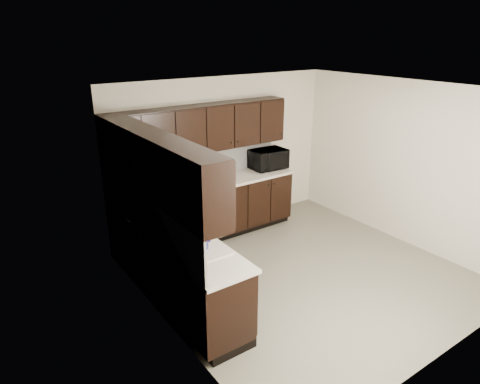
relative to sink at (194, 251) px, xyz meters
name	(u,v)px	position (x,y,z in m)	size (l,w,h in m)	color
floor	(302,274)	(1.68, 0.01, -0.88)	(4.00, 4.00, 0.00)	gray
ceiling	(313,90)	(1.68, 0.01, 1.62)	(4.00, 4.00, 0.00)	white
wall_back	(223,154)	(1.68, 2.01, 0.37)	(4.00, 0.02, 2.50)	beige
wall_left	(165,228)	(-0.32, 0.01, 0.37)	(0.02, 4.00, 2.50)	beige
wall_right	(403,163)	(3.68, 0.01, 0.37)	(0.02, 4.00, 2.50)	beige
wall_front	(458,251)	(1.68, -1.99, 0.37)	(4.00, 0.02, 2.50)	beige
lower_cabinets	(198,236)	(0.67, 1.12, -0.47)	(3.00, 2.80, 0.90)	black
countertop	(197,203)	(0.67, 1.12, 0.04)	(3.03, 2.83, 0.04)	silver
backsplash	(175,184)	(0.46, 1.33, 0.30)	(3.00, 2.80, 0.48)	white
upper_cabinets	(185,143)	(0.58, 1.22, 0.89)	(3.00, 2.80, 0.70)	black
dishwasher	(206,215)	(0.98, 1.42, -0.33)	(0.58, 0.04, 0.78)	beige
sink	(194,251)	(0.00, 0.00, 0.00)	(0.54, 0.82, 0.42)	beige
microwave	(268,159)	(2.43, 1.75, 0.22)	(0.60, 0.41, 0.33)	black
soap_bottle_a	(188,220)	(0.20, 0.49, 0.14)	(0.08, 0.08, 0.17)	gray
soap_bottle_b	(186,241)	(-0.13, -0.07, 0.19)	(0.10, 0.10, 0.26)	gray
toaster_oven	(129,193)	(-0.07, 1.71, 0.16)	(0.33, 0.25, 0.21)	#ABABAD
storage_bin	(144,204)	(-0.05, 1.25, 0.15)	(0.48, 0.36, 0.19)	white
blue_pitcher	(200,239)	(0.02, -0.10, 0.19)	(0.17, 0.17, 0.26)	#110F8F
teal_tumbler	(183,215)	(0.19, 0.59, 0.17)	(0.10, 0.10, 0.23)	#0C897B
paper_towel_roll	(153,199)	(0.06, 1.18, 0.23)	(0.15, 0.15, 0.33)	silver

